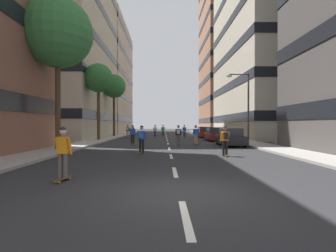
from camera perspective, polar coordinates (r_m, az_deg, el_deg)
name	(u,v)px	position (r m, az deg, el deg)	size (l,w,h in m)	color
ground_plane	(167,139)	(32.52, -0.22, -2.90)	(151.59, 151.59, 0.00)	#28282B
sidewalk_left	(109,138)	(36.42, -12.67, -2.45)	(2.53, 69.48, 0.14)	#9E9991
sidewalk_right	(224,137)	(36.60, 12.03, -2.43)	(2.53, 69.48, 0.14)	#9E9991
lane_markings	(167,139)	(32.75, -0.22, -2.87)	(0.16, 57.20, 0.01)	silver
building_left_mid	(61,16)	(44.23, -22.11, 21.19)	(12.58, 21.22, 35.01)	#B2A893
building_left_far	(100,79)	(64.52, -14.51, 9.86)	(12.58, 23.60, 24.85)	#B2A893
building_right_mid	(270,11)	(44.85, 21.26, 22.10)	(12.58, 22.59, 36.78)	#BCB29E
building_right_far	(230,54)	(65.94, 13.30, 14.83)	(12.58, 17.61, 36.49)	#9E6B51
parked_car_near	(204,132)	(37.56, 7.86, -1.40)	(1.82, 4.40, 1.52)	maroon
parked_car_mid	(230,138)	(23.35, 13.35, -2.47)	(1.82, 4.40, 1.52)	black
parked_car_far	(215,135)	(29.89, 10.16, -1.85)	(1.82, 4.40, 1.52)	maroon
street_tree_near	(114,87)	(40.43, -11.60, 8.32)	(3.49, 3.49, 9.14)	#4C3823
street_tree_mid	(58,33)	(20.89, -22.74, 18.02)	(4.84, 4.84, 10.51)	#4C3823
street_tree_far	(98,79)	(31.31, -14.80, 9.85)	(3.25, 3.25, 8.59)	#4C3823
streetlamp_right	(244,100)	(25.89, 16.21, 5.41)	(2.13, 0.30, 6.50)	#3F3F44
skater_0	(63,151)	(9.28, -21.77, -5.01)	(0.56, 0.92, 1.78)	brown
skater_1	(132,131)	(32.66, -7.72, -1.11)	(0.57, 0.92, 1.78)	brown
skater_2	(133,134)	(24.58, -7.66, -1.66)	(0.54, 0.90, 1.78)	brown
skater_3	(225,139)	(15.60, 12.24, -2.71)	(0.55, 0.92, 1.78)	brown
skater_4	(178,134)	(23.74, 2.27, -1.66)	(0.55, 0.91, 1.78)	brown
skater_5	(142,138)	(16.79, -5.74, -2.49)	(0.57, 0.92, 1.78)	brown
skater_6	(196,134)	(23.74, 6.04, -1.73)	(0.57, 0.92, 1.78)	brown
skater_7	(184,130)	(39.09, 3.55, -0.91)	(0.53, 0.90, 1.78)	brown
skater_8	(163,130)	(40.66, -1.09, -0.86)	(0.56, 0.92, 1.78)	brown
skater_9	(128,130)	(37.49, -8.71, -0.92)	(0.57, 0.92, 1.78)	brown
skater_10	(155,130)	(38.46, -2.80, -0.88)	(0.53, 0.90, 1.78)	brown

